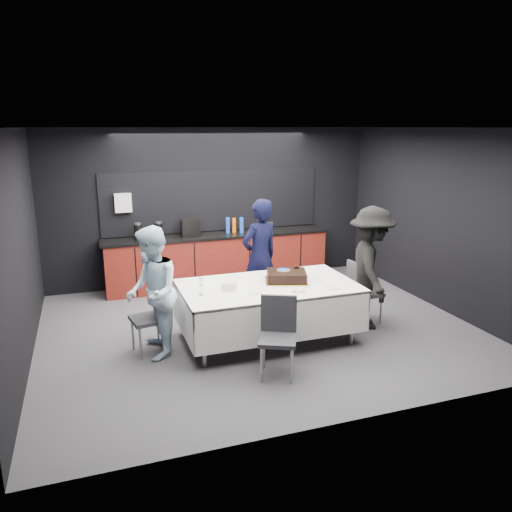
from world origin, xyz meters
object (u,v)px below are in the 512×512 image
at_px(champagne_flute, 201,283).
at_px(party_table, 268,295).
at_px(cake_assembly, 286,276).
at_px(person_center, 260,257).
at_px(person_right, 371,268).
at_px(chair_right, 361,288).
at_px(chair_near, 278,330).
at_px(chair_left, 154,312).
at_px(person_left, 152,293).
at_px(plate_stack, 229,286).

bearing_deg(champagne_flute, party_table, 6.73).
relative_size(party_table, cake_assembly, 3.41).
height_order(person_center, person_right, person_center).
xyz_separation_m(chair_right, chair_near, (-1.71, -1.05, 0.00)).
bearing_deg(person_right, chair_near, 136.10).
height_order(cake_assembly, chair_right, cake_assembly).
distance_m(chair_right, chair_near, 2.01).
height_order(chair_left, person_left, person_left).
bearing_deg(champagne_flute, person_right, 2.00).
distance_m(cake_assembly, chair_near, 1.16).
bearing_deg(person_center, chair_left, 6.44).
relative_size(chair_left, chair_near, 1.00).
relative_size(chair_near, person_right, 0.53).
bearing_deg(plate_stack, chair_right, 4.19).
xyz_separation_m(party_table, chair_right, (1.49, 0.13, -0.11)).
relative_size(cake_assembly, champagne_flute, 3.04).
relative_size(cake_assembly, person_center, 0.38).
height_order(plate_stack, champagne_flute, champagne_flute).
height_order(party_table, chair_right, chair_right).
height_order(cake_assembly, person_left, person_left).
relative_size(party_table, plate_stack, 11.42).
distance_m(chair_near, person_left, 1.63).
relative_size(cake_assembly, chair_near, 0.74).
height_order(plate_stack, person_left, person_left).
height_order(cake_assembly, champagne_flute, champagne_flute).
height_order(champagne_flute, person_center, person_center).
xyz_separation_m(champagne_flute, person_center, (1.17, 1.12, -0.05)).
xyz_separation_m(party_table, champagne_flute, (-0.94, -0.11, 0.30)).
relative_size(chair_left, person_right, 0.53).
xyz_separation_m(chair_left, chair_right, (2.99, -0.01, 0.00)).
distance_m(party_table, cake_assembly, 0.36).
bearing_deg(champagne_flute, plate_stack, 12.77).
height_order(cake_assembly, chair_near, cake_assembly).
distance_m(champagne_flute, person_center, 1.62).
bearing_deg(chair_left, plate_stack, -9.73).
xyz_separation_m(cake_assembly, person_left, (-1.81, -0.05, -0.02)).
relative_size(champagne_flute, chair_near, 0.24).
relative_size(cake_assembly, chair_right, 0.74).
xyz_separation_m(chair_right, person_left, (-3.01, -0.11, 0.29)).
relative_size(plate_stack, person_center, 0.11).
distance_m(chair_left, person_right, 3.06).
distance_m(cake_assembly, person_right, 1.26).
bearing_deg(chair_right, chair_near, -148.40).
bearing_deg(cake_assembly, plate_stack, -173.87).
bearing_deg(chair_right, plate_stack, -175.81).
xyz_separation_m(cake_assembly, chair_right, (1.20, 0.06, -0.31)).
relative_size(chair_near, person_center, 0.52).
distance_m(party_table, champagne_flute, 0.99).
bearing_deg(party_table, champagne_flute, -173.27).
distance_m(champagne_flute, person_left, 0.61).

